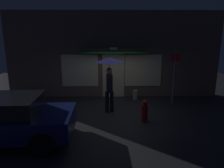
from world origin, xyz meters
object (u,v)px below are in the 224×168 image
Objects in this scene: street_sign_post at (174,75)px; sidewalk_bollard at (135,95)px; person_with_umbrella at (109,71)px; fire_hydrant at (145,112)px.

sidewalk_bollard is at bearing 156.22° from street_sign_post.
person_with_umbrella is 4.84× the size of sidewalk_bollard.
person_with_umbrella is at bearing -127.07° from sidewalk_bollard.
street_sign_post is (2.89, 0.98, -0.38)m from person_with_umbrella.
person_with_umbrella is 3.08m from street_sign_post.
person_with_umbrella is 2.09m from fire_hydrant.
sidewalk_bollard is 2.63m from fire_hydrant.
fire_hydrant is at bearing -130.06° from street_sign_post.
street_sign_post is at bearing -23.78° from sidewalk_bollard.
sidewalk_bollard is 0.57× the size of fire_hydrant.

